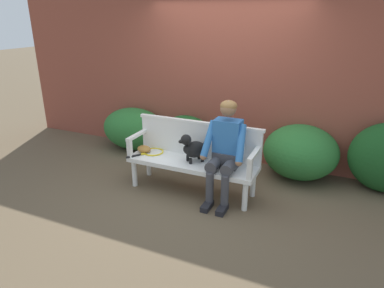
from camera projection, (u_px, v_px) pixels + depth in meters
The scene contains 13 objects.
ground_plane at pixel (192, 190), 4.74m from camera, with size 40.00×40.00×0.00m, color brown.
brick_garden_fence at pixel (229, 78), 5.51m from camera, with size 8.00×0.30×2.65m, color brown.
hedge_bush_far_right at pixel (186, 136), 5.76m from camera, with size 0.95×0.62×0.72m, color #194C1E.
hedge_bush_mid_right at pixel (301, 152), 5.02m from camera, with size 1.08×1.03×0.79m, color #286B2D.
hedge_bush_mid_left at pixel (134, 129), 6.10m from camera, with size 1.18×0.80×0.75m, color #286B2D.
garden_bench at pixel (192, 165), 4.61m from camera, with size 1.76×0.51×0.44m.
bench_backrest at pixel (199, 138), 4.69m from camera, with size 1.80×0.06×0.50m.
bench_armrest_left_end at pixel (134, 141), 4.76m from camera, with size 0.06×0.51×0.28m.
bench_armrest_right_end at pixel (253, 160), 4.12m from camera, with size 0.06×0.51×0.28m.
person_seated at pixel (225, 148), 4.30m from camera, with size 0.56×0.65×1.31m.
dog_on_bench at pixel (193, 148), 4.51m from camera, with size 0.34×0.35×0.39m.
tennis_racket at pixel (152, 152), 4.87m from camera, with size 0.44×0.55×0.03m.
baseball_glove at pixel (144, 149), 4.89m from camera, with size 0.22×0.17×0.09m, color #9E6B2D.
Camera 1 is at (1.71, -3.84, 2.29)m, focal length 32.01 mm.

